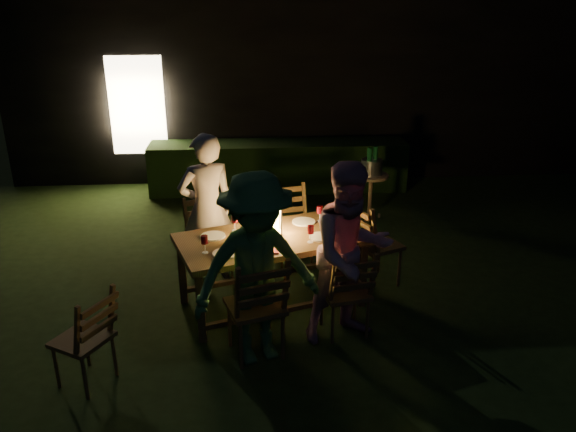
{
  "coord_description": "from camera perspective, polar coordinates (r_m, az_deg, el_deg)",
  "views": [
    {
      "loc": [
        -1.01,
        -5.21,
        3.04
      ],
      "look_at": [
        -0.6,
        0.22,
        0.9
      ],
      "focal_mm": 35.0,
      "sensor_mm": 36.0,
      "label": 1
    }
  ],
  "objects": [
    {
      "name": "bottle_table",
      "position": [
        5.53,
        -4.09,
        -1.15
      ],
      "size": [
        0.07,
        0.07,
        0.28
      ],
      "primitive_type": "cylinder",
      "color": "#0F471E",
      "rests_on": "dining_table"
    },
    {
      "name": "wineglass_b",
      "position": [
        5.33,
        -8.46,
        -2.86
      ],
      "size": [
        0.06,
        0.06,
        0.18
      ],
      "primitive_type": null,
      "color": "#59070F",
      "rests_on": "dining_table"
    },
    {
      "name": "chair_near_right",
      "position": [
        5.43,
        5.83,
        -9.13
      ],
      "size": [
        0.5,
        0.52,
        0.95
      ],
      "rotation": [
        0.0,
        0.0,
        0.18
      ],
      "color": "#4D3519",
      "rests_on": "ground"
    },
    {
      "name": "phone",
      "position": [
        5.23,
        -6.84,
        -4.29
      ],
      "size": [
        0.14,
        0.07,
        0.01
      ],
      "primitive_type": "cube",
      "color": "black",
      "rests_on": "dining_table"
    },
    {
      "name": "dining_table",
      "position": [
        5.69,
        -1.65,
        -2.79
      ],
      "size": [
        2.07,
        1.47,
        0.78
      ],
      "rotation": [
        0.0,
        0.0,
        0.32
      ],
      "color": "#4D3519",
      "rests_on": "ground"
    },
    {
      "name": "chair_end",
      "position": [
        6.35,
        8.82,
        -4.2
      ],
      "size": [
        0.64,
        0.62,
        1.04
      ],
      "rotation": [
        0.0,
        0.0,
        -1.17
      ],
      "color": "#4D3519",
      "rests_on": "ground"
    },
    {
      "name": "chair_near_left",
      "position": [
        5.1,
        -3.24,
        -10.82
      ],
      "size": [
        0.6,
        0.62,
        1.06
      ],
      "rotation": [
        0.0,
        0.0,
        0.3
      ],
      "color": "#4D3519",
      "rests_on": "ground"
    },
    {
      "name": "plate_far_right",
      "position": [
        6.0,
        1.6,
        -0.58
      ],
      "size": [
        0.25,
        0.25,
        0.01
      ],
      "primitive_type": "cylinder",
      "color": "white",
      "rests_on": "dining_table"
    },
    {
      "name": "wineglass_c",
      "position": [
        5.5,
        2.31,
        -1.84
      ],
      "size": [
        0.06,
        0.06,
        0.18
      ],
      "primitive_type": null,
      "color": "#59070F",
      "rests_on": "dining_table"
    },
    {
      "name": "chair_spare",
      "position": [
        5.06,
        -19.82,
        -13.08
      ],
      "size": [
        0.59,
        0.58,
        0.92
      ],
      "rotation": [
        0.0,
        0.0,
        1.03
      ],
      "color": "#4D3519",
      "rests_on": "ground"
    },
    {
      "name": "wineglass_a",
      "position": [
        5.78,
        -5.44,
        -0.7
      ],
      "size": [
        0.06,
        0.06,
        0.18
      ],
      "primitive_type": null,
      "color": "#59070F",
      "rests_on": "dining_table"
    },
    {
      "name": "plate_far_left",
      "position": [
        5.7,
        -7.63,
        -2.03
      ],
      "size": [
        0.25,
        0.25,
        0.01
      ],
      "primitive_type": "cylinder",
      "color": "white",
      "rests_on": "dining_table"
    },
    {
      "name": "side_table",
      "position": [
        8.13,
        8.43,
        3.67
      ],
      "size": [
        0.49,
        0.49,
        0.66
      ],
      "color": "brown",
      "rests_on": "ground"
    },
    {
      "name": "plate_near_right",
      "position": [
        5.64,
        3.43,
        -2.13
      ],
      "size": [
        0.25,
        0.25,
        0.01
      ],
      "primitive_type": "cylinder",
      "color": "white",
      "rests_on": "dining_table"
    },
    {
      "name": "wineglass_d",
      "position": [
        6.01,
        3.25,
        0.23
      ],
      "size": [
        0.06,
        0.06,
        0.18
      ],
      "primitive_type": null,
      "color": "#59070F",
      "rests_on": "dining_table"
    },
    {
      "name": "person_opp_right",
      "position": [
        5.12,
        6.37,
        -3.83
      ],
      "size": [
        1.0,
        0.88,
        1.72
      ],
      "primitive_type": "imported",
      "rotation": [
        0.0,
        0.0,
        0.32
      ],
      "color": "#B77D91",
      "rests_on": "ground"
    },
    {
      "name": "plate_near_left",
      "position": [
        5.31,
        -6.36,
        -3.78
      ],
      "size": [
        0.25,
        0.25,
        0.01
      ],
      "primitive_type": "cylinder",
      "color": "white",
      "rests_on": "dining_table"
    },
    {
      "name": "chair_far_left",
      "position": [
        6.41,
        -7.88,
        -4.06
      ],
      "size": [
        0.59,
        0.61,
        0.99
      ],
      "rotation": [
        0.0,
        0.0,
        3.53
      ],
      "color": "#4D3519",
      "rests_on": "ground"
    },
    {
      "name": "garden_envelope",
      "position": [
        11.5,
        0.77,
        14.19
      ],
      "size": [
        40.0,
        40.0,
        3.2
      ],
      "color": "black",
      "rests_on": "ground"
    },
    {
      "name": "ice_bucket",
      "position": [
        8.07,
        8.5,
        4.94
      ],
      "size": [
        0.3,
        0.3,
        0.22
      ],
      "primitive_type": "cylinder",
      "color": "#A5A8AD",
      "rests_on": "side_table"
    },
    {
      "name": "person_opp_left",
      "position": [
        4.78,
        -3.18,
        -5.53
      ],
      "size": [
        1.27,
        0.97,
        1.74
      ],
      "primitive_type": "imported",
      "rotation": [
        0.0,
        0.0,
        0.32
      ],
      "color": "#356B35",
      "rests_on": "ground"
    },
    {
      "name": "person_house_side",
      "position": [
        6.24,
        -8.24,
        0.72
      ],
      "size": [
        0.72,
        0.58,
        1.71
      ],
      "primitive_type": "imported",
      "rotation": [
        0.0,
        0.0,
        3.46
      ],
      "color": "beige",
      "rests_on": "ground"
    },
    {
      "name": "napkin_right",
      "position": [
        5.61,
        4.7,
        -2.29
      ],
      "size": [
        0.18,
        0.14,
        0.01
      ],
      "primitive_type": "cube",
      "color": "red",
      "rests_on": "dining_table"
    },
    {
      "name": "wineglass_e",
      "position": [
        5.34,
        -1.51,
        -2.57
      ],
      "size": [
        0.06,
        0.06,
        0.18
      ],
      "primitive_type": null,
      "color": "silver",
      "rests_on": "dining_table"
    },
    {
      "name": "bottle_bucket_b",
      "position": [
        8.11,
        8.81,
        5.36
      ],
      "size": [
        0.07,
        0.07,
        0.32
      ],
      "primitive_type": "cylinder",
      "color": "#0F471E",
      "rests_on": "side_table"
    },
    {
      "name": "lantern",
      "position": [
        5.66,
        -1.38,
        -0.36
      ],
      "size": [
        0.16,
        0.16,
        0.35
      ],
      "color": "white",
      "rests_on": "dining_table"
    },
    {
      "name": "bottle_bucket_a",
      "position": [
        8.01,
        8.23,
        5.2
      ],
      "size": [
        0.07,
        0.07,
        0.32
      ],
      "primitive_type": "cylinder",
      "color": "#0F471E",
      "rests_on": "side_table"
    },
    {
      "name": "napkin_left",
      "position": [
        5.34,
        -1.93,
        -3.54
      ],
      "size": [
        0.18,
        0.14,
        0.01
      ],
      "primitive_type": "cube",
      "color": "red",
      "rests_on": "dining_table"
    },
    {
      "name": "chair_far_right",
      "position": [
        6.7,
        0.44,
        -2.67
      ],
      "size": [
        0.53,
        0.56,
        0.99
      ],
      "rotation": [
        0.0,
        0.0,
        3.35
      ],
      "color": "#4D3519",
      "rests_on": "ground"
    }
  ]
}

